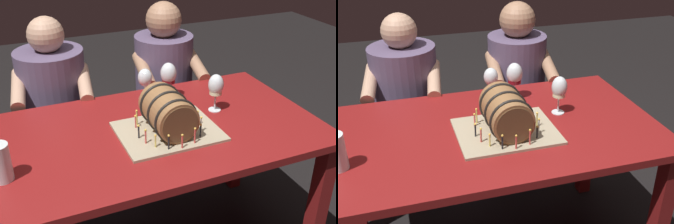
% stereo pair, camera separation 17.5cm
% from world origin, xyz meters
% --- Properties ---
extents(dining_table, '(1.47, 0.84, 0.75)m').
position_xyz_m(dining_table, '(0.00, 0.00, 0.64)').
color(dining_table, maroon).
rests_on(dining_table, ground).
extents(barrel_cake, '(0.43, 0.34, 0.20)m').
position_xyz_m(barrel_cake, '(0.04, -0.05, 0.84)').
color(barrel_cake, tan).
rests_on(barrel_cake, dining_table).
extents(wine_glass_empty, '(0.07, 0.07, 0.16)m').
position_xyz_m(wine_glass_empty, '(0.07, 0.30, 0.87)').
color(wine_glass_empty, white).
rests_on(wine_glass_empty, dining_table).
extents(wine_glass_red, '(0.08, 0.08, 0.19)m').
position_xyz_m(wine_glass_red, '(0.18, 0.27, 0.88)').
color(wine_glass_red, white).
rests_on(wine_glass_red, dining_table).
extents(wine_glass_white, '(0.07, 0.07, 0.18)m').
position_xyz_m(wine_glass_white, '(0.33, 0.06, 0.88)').
color(wine_glass_white, white).
rests_on(wine_glass_white, dining_table).
extents(person_seated_left, '(0.45, 0.52, 1.12)m').
position_xyz_m(person_seated_left, '(-0.33, 0.69, 0.53)').
color(person_seated_left, '#372D40').
rests_on(person_seated_left, ground).
extents(person_seated_right, '(0.42, 0.50, 1.14)m').
position_xyz_m(person_seated_right, '(0.33, 0.69, 0.53)').
color(person_seated_right, '#372D40').
rests_on(person_seated_right, ground).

